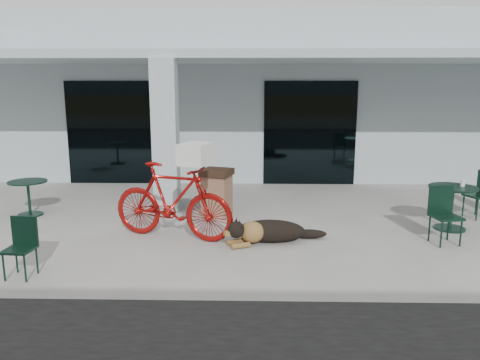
{
  "coord_description": "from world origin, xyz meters",
  "views": [
    {
      "loc": [
        0.26,
        -7.29,
        2.59
      ],
      "look_at": [
        0.08,
        0.54,
        1.0
      ],
      "focal_mm": 35.0,
      "sensor_mm": 36.0,
      "label": 1
    }
  ],
  "objects_px": {
    "bicycle": "(172,201)",
    "cafe_chair_far_a": "(446,216)",
    "dog": "(270,230)",
    "cafe_chair_near": "(19,249)",
    "cafe_table_near": "(29,198)",
    "cafe_table_far": "(451,208)",
    "trash_receptacle": "(217,193)",
    "cafe_chair_far_b": "(478,195)"
  },
  "relations": [
    {
      "from": "bicycle",
      "to": "cafe_chair_near",
      "type": "relative_size",
      "value": 2.66
    },
    {
      "from": "cafe_table_near",
      "to": "cafe_chair_near",
      "type": "bearing_deg",
      "value": -66.73
    },
    {
      "from": "bicycle",
      "to": "dog",
      "type": "xyz_separation_m",
      "value": [
        1.66,
        -0.19,
        -0.44
      ]
    },
    {
      "from": "cafe_chair_near",
      "to": "cafe_chair_far_b",
      "type": "relative_size",
      "value": 0.89
    },
    {
      "from": "cafe_chair_far_b",
      "to": "cafe_table_near",
      "type": "bearing_deg",
      "value": -111.59
    },
    {
      "from": "cafe_table_far",
      "to": "cafe_chair_far_a",
      "type": "height_order",
      "value": "cafe_chair_far_a"
    },
    {
      "from": "cafe_table_far",
      "to": "trash_receptacle",
      "type": "height_order",
      "value": "trash_receptacle"
    },
    {
      "from": "cafe_chair_far_b",
      "to": "cafe_table_far",
      "type": "bearing_deg",
      "value": -68.93
    },
    {
      "from": "bicycle",
      "to": "trash_receptacle",
      "type": "height_order",
      "value": "bicycle"
    },
    {
      "from": "dog",
      "to": "cafe_chair_near",
      "type": "relative_size",
      "value": 1.62
    },
    {
      "from": "dog",
      "to": "trash_receptacle",
      "type": "xyz_separation_m",
      "value": [
        -1.01,
        1.59,
        0.26
      ]
    },
    {
      "from": "dog",
      "to": "cafe_chair_far_a",
      "type": "xyz_separation_m",
      "value": [
        2.89,
        0.0,
        0.25
      ]
    },
    {
      "from": "dog",
      "to": "cafe_chair_near",
      "type": "xyz_separation_m",
      "value": [
        -3.48,
        -1.54,
        0.19
      ]
    },
    {
      "from": "cafe_chair_far_a",
      "to": "trash_receptacle",
      "type": "bearing_deg",
      "value": 147.06
    },
    {
      "from": "cafe_chair_near",
      "to": "trash_receptacle",
      "type": "height_order",
      "value": "trash_receptacle"
    },
    {
      "from": "dog",
      "to": "trash_receptacle",
      "type": "relative_size",
      "value": 1.39
    },
    {
      "from": "cafe_table_far",
      "to": "cafe_chair_far_b",
      "type": "relative_size",
      "value": 0.92
    },
    {
      "from": "dog",
      "to": "cafe_table_far",
      "type": "distance_m",
      "value": 3.42
    },
    {
      "from": "cafe_chair_near",
      "to": "cafe_chair_far_a",
      "type": "xyz_separation_m",
      "value": [
        6.37,
        1.54,
        0.06
      ]
    },
    {
      "from": "cafe_chair_near",
      "to": "trash_receptacle",
      "type": "xyz_separation_m",
      "value": [
        2.47,
        3.13,
        0.07
      ]
    },
    {
      "from": "dog",
      "to": "cafe_table_near",
      "type": "height_order",
      "value": "cafe_table_near"
    },
    {
      "from": "cafe_table_near",
      "to": "trash_receptacle",
      "type": "distance_m",
      "value": 3.8
    },
    {
      "from": "cafe_table_near",
      "to": "cafe_chair_far_a",
      "type": "xyz_separation_m",
      "value": [
        7.69,
        -1.55,
        0.12
      ]
    },
    {
      "from": "cafe_table_far",
      "to": "cafe_chair_far_a",
      "type": "bearing_deg",
      "value": -117.8
    },
    {
      "from": "cafe_chair_far_b",
      "to": "cafe_chair_far_a",
      "type": "bearing_deg",
      "value": -60.34
    },
    {
      "from": "bicycle",
      "to": "cafe_table_near",
      "type": "height_order",
      "value": "bicycle"
    },
    {
      "from": "cafe_table_near",
      "to": "cafe_chair_far_a",
      "type": "distance_m",
      "value": 7.85
    },
    {
      "from": "cafe_chair_far_a",
      "to": "trash_receptacle",
      "type": "xyz_separation_m",
      "value": [
        -3.9,
        1.59,
        0.0
      ]
    },
    {
      "from": "cafe_chair_near",
      "to": "cafe_table_far",
      "type": "bearing_deg",
      "value": 23.78
    },
    {
      "from": "cafe_table_near",
      "to": "cafe_chair_far_a",
      "type": "relative_size",
      "value": 0.8
    },
    {
      "from": "bicycle",
      "to": "cafe_chair_near",
      "type": "bearing_deg",
      "value": 151.18
    },
    {
      "from": "bicycle",
      "to": "cafe_chair_far_b",
      "type": "distance_m",
      "value": 5.99
    },
    {
      "from": "dog",
      "to": "cafe_chair_far_b",
      "type": "bearing_deg",
      "value": -3.13
    },
    {
      "from": "bicycle",
      "to": "cafe_chair_far_a",
      "type": "xyz_separation_m",
      "value": [
        4.55,
        -0.19,
        -0.18
      ]
    },
    {
      "from": "cafe_chair_near",
      "to": "cafe_chair_far_b",
      "type": "bearing_deg",
      "value": 26.98
    },
    {
      "from": "dog",
      "to": "trash_receptacle",
      "type": "height_order",
      "value": "trash_receptacle"
    },
    {
      "from": "bicycle",
      "to": "cafe_table_near",
      "type": "bearing_deg",
      "value": 84.07
    },
    {
      "from": "cafe_chair_near",
      "to": "cafe_table_far",
      "type": "distance_m",
      "value": 7.19
    },
    {
      "from": "cafe_table_near",
      "to": "cafe_chair_far_b",
      "type": "xyz_separation_m",
      "value": [
        8.96,
        0.04,
        0.11
      ]
    },
    {
      "from": "cafe_table_far",
      "to": "cafe_chair_far_b",
      "type": "xyz_separation_m",
      "value": [
        0.84,
        0.78,
        0.06
      ]
    },
    {
      "from": "bicycle",
      "to": "cafe_chair_far_a",
      "type": "relative_size",
      "value": 2.31
    },
    {
      "from": "cafe_table_far",
      "to": "trash_receptacle",
      "type": "distance_m",
      "value": 4.4
    }
  ]
}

